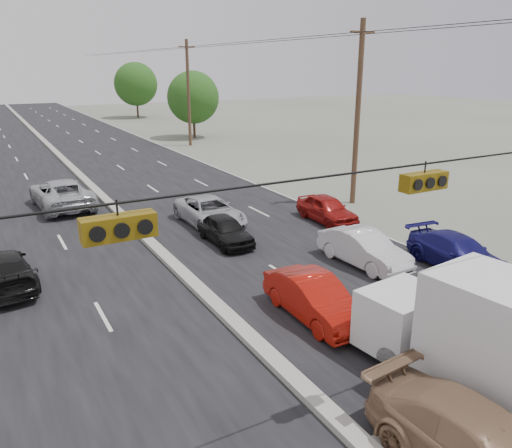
% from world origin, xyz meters
% --- Properties ---
extents(ground, '(200.00, 200.00, 0.00)m').
position_xyz_m(ground, '(0.00, 0.00, 0.00)').
color(ground, '#606356').
rests_on(ground, ground).
extents(road_surface, '(20.00, 160.00, 0.02)m').
position_xyz_m(road_surface, '(0.00, 30.00, 0.00)').
color(road_surface, black).
rests_on(road_surface, ground).
extents(center_median, '(0.50, 160.00, 0.20)m').
position_xyz_m(center_median, '(0.00, 30.00, 0.10)').
color(center_median, gray).
rests_on(center_median, ground).
extents(utility_pole_right_b, '(1.60, 0.30, 10.00)m').
position_xyz_m(utility_pole_right_b, '(12.50, 15.00, 5.11)').
color(utility_pole_right_b, '#422D1E').
rests_on(utility_pole_right_b, ground).
extents(utility_pole_right_c, '(1.60, 0.30, 10.00)m').
position_xyz_m(utility_pole_right_c, '(12.50, 40.00, 5.11)').
color(utility_pole_right_c, '#422D1E').
rests_on(utility_pole_right_c, ground).
extents(traffic_signals, '(25.00, 0.30, 0.54)m').
position_xyz_m(traffic_signals, '(1.40, 0.00, 5.49)').
color(traffic_signals, black).
rests_on(traffic_signals, ground).
extents(tree_right_mid, '(5.60, 5.60, 7.14)m').
position_xyz_m(tree_right_mid, '(15.00, 45.00, 4.34)').
color(tree_right_mid, '#382619').
rests_on(tree_right_mid, ground).
extents(tree_right_far, '(6.40, 6.40, 8.16)m').
position_xyz_m(tree_right_far, '(16.00, 70.00, 4.96)').
color(tree_right_far, '#382619').
rests_on(tree_right_far, ground).
extents(box_truck, '(2.80, 6.37, 3.13)m').
position_xyz_m(box_truck, '(3.54, -0.81, 1.61)').
color(box_truck, black).
rests_on(box_truck, ground).
extents(red_sedan, '(1.49, 4.14, 1.36)m').
position_xyz_m(red_sedan, '(2.42, 4.67, 0.68)').
color(red_sedan, '#A21309').
rests_on(red_sedan, ground).
extents(queue_car_a, '(1.50, 3.69, 1.25)m').
position_xyz_m(queue_car_a, '(3.00, 12.32, 0.63)').
color(queue_car_a, black).
rests_on(queue_car_a, ground).
extents(queue_car_b, '(1.67, 4.24, 1.37)m').
position_xyz_m(queue_car_b, '(6.70, 7.33, 0.69)').
color(queue_car_b, silver).
rests_on(queue_car_b, ground).
extents(queue_car_c, '(2.33, 4.95, 1.37)m').
position_xyz_m(queue_car_c, '(3.50, 15.11, 0.68)').
color(queue_car_c, '#ACAEB4').
rests_on(queue_car_c, ground).
extents(queue_car_d, '(2.27, 4.68, 1.31)m').
position_xyz_m(queue_car_d, '(9.60, 5.21, 0.66)').
color(queue_car_d, '#131157').
rests_on(queue_car_d, ground).
extents(queue_car_e, '(1.74, 4.00, 1.34)m').
position_xyz_m(queue_car_e, '(8.92, 12.71, 0.67)').
color(queue_car_e, maroon).
rests_on(queue_car_e, ground).
extents(oncoming_near, '(2.34, 4.73, 1.32)m').
position_xyz_m(oncoming_near, '(-5.98, 11.98, 0.66)').
color(oncoming_near, black).
rests_on(oncoming_near, ground).
extents(oncoming_far, '(3.04, 5.96, 1.61)m').
position_xyz_m(oncoming_far, '(-2.42, 22.07, 0.81)').
color(oncoming_far, '#A6AAAE').
rests_on(oncoming_far, ground).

